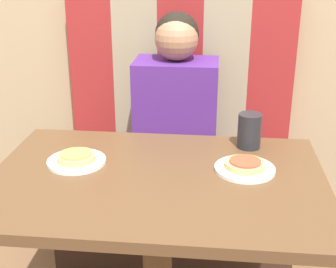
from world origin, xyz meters
TOP-DOWN VIEW (x-y plane):
  - booth_seat at (0.00, 0.69)m, footprint 1.09×0.51m
  - booth_backrest at (-0.00, 0.91)m, footprint 1.09×0.06m
  - dining_table at (0.00, 0.00)m, footprint 1.07×0.73m
  - person at (0.00, 0.70)m, footprint 0.37×0.24m
  - plate_left at (-0.28, 0.07)m, footprint 0.20×0.20m
  - plate_right at (0.28, 0.07)m, footprint 0.20×0.20m
  - pizza_left at (-0.28, 0.07)m, footprint 0.13×0.13m
  - pizza_right at (0.28, 0.07)m, footprint 0.13×0.13m
  - drinking_cup at (0.30, 0.27)m, footprint 0.08×0.08m

SIDE VIEW (x-z plane):
  - booth_seat at x=0.00m, z-range 0.00..0.46m
  - dining_table at x=0.00m, z-range 0.28..1.03m
  - plate_left at x=-0.28m, z-range 0.75..0.76m
  - plate_right at x=0.28m, z-range 0.75..0.76m
  - pizza_left at x=-0.28m, z-range 0.76..0.79m
  - pizza_right at x=0.28m, z-range 0.76..0.79m
  - person at x=0.00m, z-range 0.44..1.15m
  - drinking_cup at x=0.30m, z-range 0.75..0.88m
  - booth_backrest at x=0.00m, z-range 0.46..1.24m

